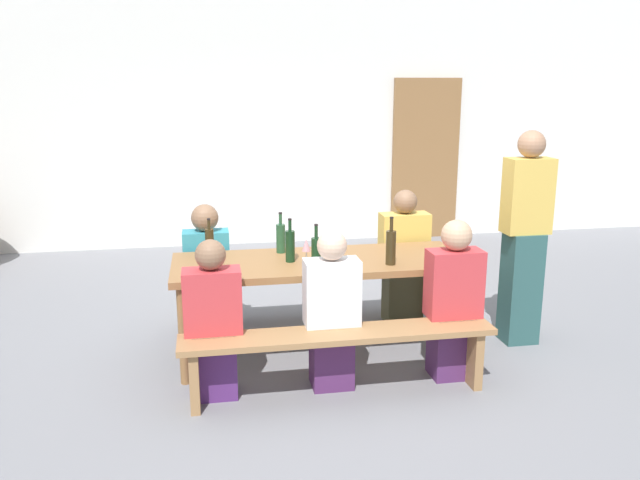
% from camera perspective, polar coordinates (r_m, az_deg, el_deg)
% --- Properties ---
extents(ground_plane, '(24.00, 24.00, 0.00)m').
position_cam_1_polar(ground_plane, '(5.03, -0.00, -10.00)').
color(ground_plane, slate).
extents(back_wall, '(14.00, 0.20, 3.20)m').
position_cam_1_polar(back_wall, '(8.29, -4.66, 10.75)').
color(back_wall, silver).
rests_on(back_wall, ground).
extents(wooden_door, '(0.90, 0.06, 2.10)m').
position_cam_1_polar(wooden_door, '(8.66, 9.35, 7.08)').
color(wooden_door, olive).
rests_on(wooden_door, ground).
extents(tasting_table, '(2.18, 0.79, 0.75)m').
position_cam_1_polar(tasting_table, '(4.80, -0.00, -2.62)').
color(tasting_table, olive).
rests_on(tasting_table, ground).
extents(bench_near, '(2.08, 0.30, 0.45)m').
position_cam_1_polar(bench_near, '(4.26, 1.69, -9.31)').
color(bench_near, '#9E7247').
rests_on(bench_near, ground).
extents(bench_far, '(2.08, 0.30, 0.45)m').
position_cam_1_polar(bench_far, '(5.55, -1.29, -3.76)').
color(bench_far, '#9E7247').
rests_on(bench_far, ground).
extents(wine_bottle_0, '(0.07, 0.07, 0.32)m').
position_cam_1_polar(wine_bottle_0, '(4.96, -3.52, 0.22)').
color(wine_bottle_0, '#234C2D').
rests_on(wine_bottle_0, tasting_table).
extents(wine_bottle_1, '(0.07, 0.07, 0.32)m').
position_cam_1_polar(wine_bottle_1, '(4.53, -0.34, -1.06)').
color(wine_bottle_1, '#143319').
rests_on(wine_bottle_1, tasting_table).
extents(wine_bottle_2, '(0.07, 0.07, 0.33)m').
position_cam_1_polar(wine_bottle_2, '(4.70, -2.68, -0.48)').
color(wine_bottle_2, '#143319').
rests_on(wine_bottle_2, tasting_table).
extents(wine_bottle_3, '(0.07, 0.07, 0.30)m').
position_cam_1_polar(wine_bottle_3, '(4.88, -9.79, -0.22)').
color(wine_bottle_3, '#332814').
rests_on(wine_bottle_3, tasting_table).
extents(wine_bottle_4, '(0.07, 0.07, 0.35)m').
position_cam_1_polar(wine_bottle_4, '(4.65, 6.32, -0.59)').
color(wine_bottle_4, '#332814').
rests_on(wine_bottle_4, tasting_table).
extents(wine_bottle_5, '(0.08, 0.08, 0.31)m').
position_cam_1_polar(wine_bottle_5, '(4.75, 12.30, -0.72)').
color(wine_bottle_5, '#234C2D').
rests_on(wine_bottle_5, tasting_table).
extents(wine_glass_0, '(0.07, 0.07, 0.18)m').
position_cam_1_polar(wine_glass_0, '(5.02, 11.43, 0.26)').
color(wine_glass_0, silver).
rests_on(wine_glass_0, tasting_table).
extents(wine_glass_1, '(0.06, 0.06, 0.18)m').
position_cam_1_polar(wine_glass_1, '(4.65, -1.23, -0.54)').
color(wine_glass_1, silver).
rests_on(wine_glass_1, tasting_table).
extents(seated_guest_near_0, '(0.37, 0.24, 1.07)m').
position_cam_1_polar(seated_guest_near_0, '(4.27, -9.47, -7.35)').
color(seated_guest_near_0, '#51276A').
rests_on(seated_guest_near_0, ground).
extents(seated_guest_near_1, '(0.37, 0.24, 1.10)m').
position_cam_1_polar(seated_guest_near_1, '(4.34, 1.05, -6.60)').
color(seated_guest_near_1, '#502657').
rests_on(seated_guest_near_1, ground).
extents(seated_guest_near_2, '(0.37, 0.24, 1.13)m').
position_cam_1_polar(seated_guest_near_2, '(4.57, 11.75, -5.51)').
color(seated_guest_near_2, '#50285A').
rests_on(seated_guest_near_2, ground).
extents(seated_guest_far_0, '(0.37, 0.24, 1.10)m').
position_cam_1_polar(seated_guest_far_0, '(5.30, -10.00, -2.91)').
color(seated_guest_far_0, navy).
rests_on(seated_guest_far_0, ground).
extents(seated_guest_far_1, '(0.41, 0.24, 1.16)m').
position_cam_1_polar(seated_guest_far_1, '(5.54, 7.44, -1.84)').
color(seated_guest_far_1, brown).
rests_on(seated_guest_far_1, ground).
extents(standing_host, '(0.35, 0.24, 1.69)m').
position_cam_1_polar(standing_host, '(5.25, 17.70, -0.10)').
color(standing_host, '#2B5452').
rests_on(standing_host, ground).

